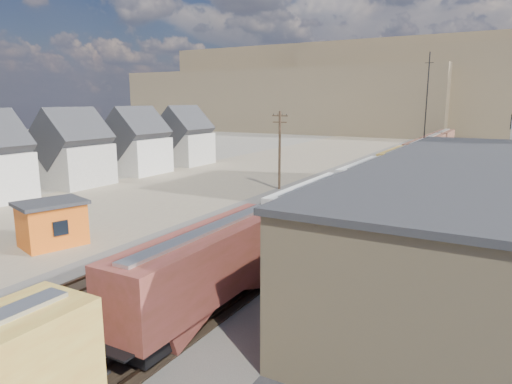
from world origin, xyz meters
The scene contains 11 objects.
ground centered at (0.00, 0.00, 0.00)m, with size 300.00×300.00×0.00m, color #6B6356.
ballast_bed centered at (0.00, 50.00, 0.03)m, with size 18.00×200.00×0.06m, color #4C4742.
dirt_yard centered at (-20.00, 40.00, 0.01)m, with size 24.00×180.00×0.03m, color #7E6756.
rail_tracks centered at (-0.55, 50.00, 0.11)m, with size 11.40×200.00×0.24m.
freight_train centered at (3.80, 46.77, 2.79)m, with size 3.00×119.74×4.46m.
warehouse centered at (14.98, 25.00, 3.65)m, with size 12.40×40.40×7.25m.
utility_pole_north centered at (-8.50, 42.00, 5.30)m, with size 2.20×0.32×10.00m.
radio_mast centered at (6.00, 60.00, 9.12)m, with size 1.20×0.16×18.00m.
townhouse_row centered at (-34.00, 25.00, 4.34)m, with size 8.15×68.16×10.47m.
hills_north centered at (0.17, 167.92, 14.10)m, with size 265.00×80.00×32.00m.
maintenance_shed centered at (-13.70, 12.32, 1.84)m, with size 5.06×5.81×3.60m.
Camera 1 is at (17.23, -10.02, 11.31)m, focal length 32.00 mm.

